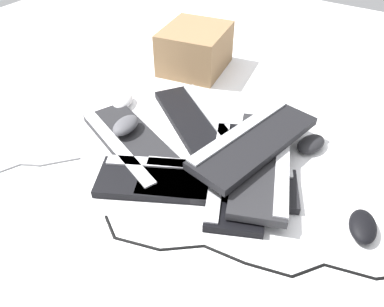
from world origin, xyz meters
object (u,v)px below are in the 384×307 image
Objects in this scene: keyboard_1 at (176,180)px; mouse_0 at (311,144)px; keyboard_0 at (132,143)px; mouse_1 at (363,226)px; keyboard_4 at (196,122)px; mouse_3 at (126,125)px; keyboard_5 at (263,162)px; cardboard_box at (195,49)px; keyboard_3 at (236,172)px; mouse_2 at (123,101)px; keyboard_2 at (217,183)px; keyboard_6 at (254,141)px.

keyboard_1 is 0.45m from mouse_0.
keyboard_1 is at bearing -20.44° from mouse_0.
mouse_1 reaches higher than keyboard_0.
mouse_3 is at bearing 49.96° from keyboard_4.
keyboard_4 is at bearing -19.21° from keyboard_5.
keyboard_5 is 4.22× the size of mouse_1.
keyboard_0 is 1.69× the size of cardboard_box.
keyboard_3 is (-0.13, -0.12, 0.00)m from keyboard_1.
keyboard_4 is (0.23, -0.15, 0.00)m from keyboard_3.
mouse_3 is at bearing -46.46° from mouse_0.
keyboard_5 is at bearing 65.40° from mouse_2.
keyboard_3 is at bearing -136.24° from keyboard_1.
mouse_3 reaches higher than mouse_1.
cardboard_box is at bearing -57.04° from keyboard_4.
keyboard_3 is at bearing -108.22° from keyboard_2.
cardboard_box reaches higher than keyboard_6.
keyboard_4 is 0.96× the size of keyboard_6.
mouse_3 is (0.05, -0.03, 0.04)m from keyboard_0.
keyboard_1 is 0.26m from keyboard_6.
keyboard_6 is at bearing -101.64° from keyboard_2.
keyboard_6 reaches higher than mouse_2.
keyboard_3 is at bearing 39.06° from keyboard_5.
mouse_2 is (0.58, -0.06, -0.02)m from keyboard_5.
keyboard_6 is 0.21m from mouse_0.
keyboard_6 reaches higher than keyboard_3.
mouse_0 is at bearing -118.14° from keyboard_2.
keyboard_1 is 0.99× the size of keyboard_5.
cardboard_box is (0.33, -0.62, 0.07)m from keyboard_1.
keyboard_6 reaches higher than mouse_3.
keyboard_5 is at bearing -140.94° from keyboard_3.
keyboard_0 is at bearing 62.80° from keyboard_4.
keyboard_2 is 0.36m from mouse_3.
keyboard_0 and keyboard_2 have the same top height.
keyboard_4 is 4.05× the size of mouse_1.
keyboard_5 reaches higher than keyboard_0.
mouse_1 is at bearing -171.30° from keyboard_2.
keyboard_2 is 0.30m from keyboard_4.
keyboard_1 is 0.99× the size of keyboard_3.
keyboard_0 is at bearing -16.65° from keyboard_1.
keyboard_1 is 4.18× the size of mouse_3.
mouse_0 is 1.00× the size of mouse_2.
keyboard_5 reaches higher than keyboard_4.
keyboard_5 reaches higher than mouse_0.
mouse_2 is at bearing -19.51° from keyboard_2.
mouse_1 is (-0.35, 0.10, -0.05)m from keyboard_6.
mouse_1 is 1.00× the size of mouse_3.
keyboard_0 is at bearing -101.42° from mouse_1.
keyboard_3 is at bearing 59.71° from mouse_2.
mouse_0 is at bearing -120.86° from keyboard_3.
keyboard_6 reaches higher than mouse_1.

